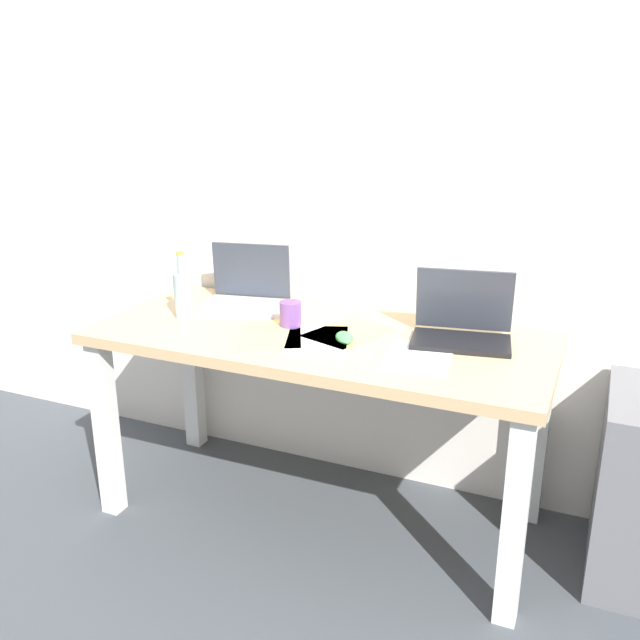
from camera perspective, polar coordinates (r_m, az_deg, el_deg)
ground_plane at (r=2.80m, az=0.00°, el=-15.66°), size 8.00×8.00×0.00m
back_wall at (r=2.72m, az=3.54°, el=12.70°), size 5.20×0.08×2.60m
desk at (r=2.50m, az=0.00°, el=-3.40°), size 1.63×0.71×0.75m
laptop_left at (r=2.78m, az=-6.09°, el=2.26°), size 0.36×0.28×0.24m
laptop_right at (r=2.42m, az=11.65°, el=-0.45°), size 0.37×0.28×0.24m
beer_bottle at (r=2.66m, az=-11.28°, el=2.19°), size 0.07×0.07×0.26m
computer_mouse at (r=2.37m, az=2.04°, el=-1.46°), size 0.10×0.12×0.03m
coffee_mug at (r=2.52m, az=-2.46°, el=0.48°), size 0.08×0.08×0.09m
paper_sheet_front_right at (r=2.26m, az=8.13°, el=-3.06°), size 0.24×0.32×0.00m
paper_yellow_folder at (r=2.45m, az=-4.06°, el=-1.19°), size 0.32×0.36×0.00m
paper_sheet_near_back at (r=2.47m, az=2.30°, el=-1.03°), size 0.30×0.35×0.00m
paper_sheet_center at (r=2.39m, az=-0.27°, el=-1.67°), size 0.30×0.35×0.00m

